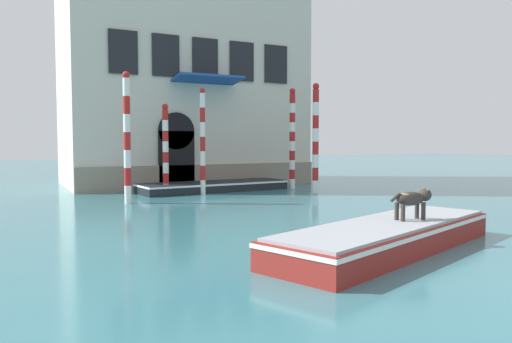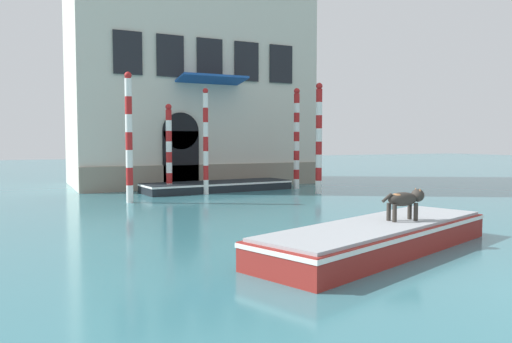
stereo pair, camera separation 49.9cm
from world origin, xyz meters
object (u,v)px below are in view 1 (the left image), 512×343
Objects in this scene: dog_on_deck at (413,199)px; mooring_pole_1 at (127,137)px; boat_foreground at (387,235)px; boat_moored_near_palazzo at (214,186)px; mooring_pole_0 at (292,138)px; mooring_pole_3 at (203,141)px; mooring_pole_2 at (316,138)px; mooring_pole_4 at (166,149)px.

mooring_pole_1 is at bearing 115.68° from dog_on_deck.
boat_moored_near_palazzo is at bearing 64.17° from boat_foreground.
boat_foreground is 1.39× the size of mooring_pole_0.
mooring_pole_3 is at bearing -136.89° from boat_moored_near_palazzo.
boat_moored_near_palazzo is at bearing 140.34° from mooring_pole_2.
mooring_pole_1 is (-8.13, -2.07, 0.01)m from mooring_pole_0.
mooring_pole_1 is (-3.62, 10.12, 1.34)m from dog_on_deck.
boat_foreground reaches higher than boat_moored_near_palazzo.
dog_on_deck reaches higher than boat_foreground.
mooring_pole_2 reaches higher than mooring_pole_3.
mooring_pole_3 reaches higher than mooring_pole_4.
dog_on_deck is (0.70, 0.01, 0.71)m from boat_foreground.
mooring_pole_0 is at bearing 6.56° from mooring_pole_3.
mooring_pole_1 reaches higher than mooring_pole_4.
dog_on_deck is 11.72m from mooring_pole_3.
mooring_pole_4 is at bearing 177.79° from mooring_pole_0.
dog_on_deck is 0.22× the size of mooring_pole_0.
boat_foreground is 10.74m from mooring_pole_1.
boat_foreground is 6.45× the size of dog_on_deck.
mooring_pole_4 reaches higher than boat_foreground.
mooring_pole_2 reaches higher than mooring_pole_4.
mooring_pole_3 is at bearing -173.44° from mooring_pole_0.
mooring_pole_3 is at bearing 96.80° from dog_on_deck.
mooring_pole_2 reaches higher than dog_on_deck.
dog_on_deck is 0.23× the size of mooring_pole_3.
mooring_pole_4 reaches higher than boat_moored_near_palazzo.
boat_foreground is 11.83m from mooring_pole_3.
mooring_pole_1 reaches higher than boat_moored_near_palazzo.
mooring_pole_3 is at bearing 23.93° from mooring_pole_1.
dog_on_deck is 12.55m from mooring_pole_4.
boat_foreground is 1.40× the size of mooring_pole_2.
mooring_pole_0 reaches higher than mooring_pole_2.
boat_foreground is at bearing -113.08° from mooring_pole_0.
mooring_pole_1 reaches higher than dog_on_deck.
mooring_pole_0 is 2.39m from mooring_pole_2.
mooring_pole_3 is at bearing 68.10° from boat_foreground.
mooring_pole_0 is 6.04m from mooring_pole_4.
boat_moored_near_palazzo is at bearing 92.56° from dog_on_deck.
dog_on_deck is 0.22× the size of mooring_pole_1.
mooring_pole_4 is (-2.27, -0.25, 1.68)m from boat_moored_near_palazzo.
mooring_pole_0 reaches higher than mooring_pole_3.
boat_foreground is 1.73× the size of mooring_pole_4.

